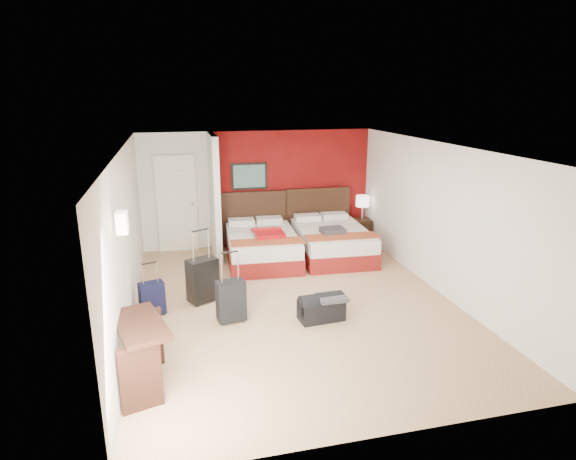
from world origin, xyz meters
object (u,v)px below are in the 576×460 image
object	(u,v)px
nightstand	(361,231)
suitcase_charcoal	(231,302)
red_suitcase_open	(268,232)
table_lamp	(362,208)
suitcase_black	(203,281)
desk	(142,355)
suitcase_navy	(152,300)
bed_left	(262,248)
duffel_bag	(321,309)
bed_right	(332,243)

from	to	relation	value
nightstand	suitcase_charcoal	bearing A→B (deg)	-133.61
red_suitcase_open	table_lamp	size ratio (longest dim) A/B	1.44
nightstand	suitcase_black	size ratio (longest dim) A/B	0.76
desk	suitcase_navy	bearing A→B (deg)	72.19
red_suitcase_open	suitcase_black	xyz separation A→B (m)	(-1.39, -1.56, -0.28)
red_suitcase_open	nightstand	size ratio (longest dim) A/B	1.44
suitcase_navy	suitcase_charcoal	bearing A→B (deg)	-39.67
table_lamp	bed_left	bearing A→B (deg)	-162.67
suitcase_navy	desk	xyz separation A→B (m)	(-0.04, -1.91, 0.16)
nightstand	duffel_bag	world-z (taller)	nightstand
table_lamp	nightstand	bearing A→B (deg)	0.00
bed_right	duffel_bag	xyz separation A→B (m)	(-1.08, -2.69, -0.13)
suitcase_charcoal	desk	xyz separation A→B (m)	(-1.19, -1.42, 0.11)
red_suitcase_open	desk	xyz separation A→B (m)	(-2.22, -3.80, -0.22)
desk	suitcase_charcoal	bearing A→B (deg)	33.69
suitcase_navy	duffel_bag	distance (m)	2.57
duffel_bag	desk	distance (m)	2.77
suitcase_black	nightstand	bearing A→B (deg)	6.98
suitcase_charcoal	bed_right	bearing A→B (deg)	36.97
bed_left	duffel_bag	size ratio (longest dim) A/B	2.93
suitcase_black	suitcase_charcoal	distance (m)	0.88
bed_right	suitcase_charcoal	world-z (taller)	suitcase_charcoal
red_suitcase_open	nightstand	bearing A→B (deg)	20.35
suitcase_black	table_lamp	bearing A→B (deg)	6.98
nightstand	table_lamp	xyz separation A→B (m)	(0.00, 0.00, 0.53)
desk	table_lamp	bearing A→B (deg)	29.14
bed_right	red_suitcase_open	xyz separation A→B (m)	(-1.36, -0.06, 0.33)
suitcase_charcoal	duffel_bag	world-z (taller)	suitcase_charcoal
table_lamp	duffel_bag	bearing A→B (deg)	-120.40
bed_right	nightstand	bearing A→B (deg)	42.09
suitcase_charcoal	nightstand	bearing A→B (deg)	35.30
suitcase_black	desk	bearing A→B (deg)	-136.49
red_suitcase_open	suitcase_black	world-z (taller)	suitcase_black
duffel_bag	desk	bearing A→B (deg)	-160.11
nightstand	suitcase_black	distance (m)	4.44
duffel_bag	red_suitcase_open	bearing A→B (deg)	91.00
bed_right	suitcase_black	world-z (taller)	suitcase_black
suitcase_charcoal	bed_left	bearing A→B (deg)	60.75
table_lamp	suitcase_navy	distance (m)	5.30
table_lamp	duffel_bag	xyz separation A→B (m)	(-2.05, -3.49, -0.63)
nightstand	desk	bearing A→B (deg)	-131.80
bed_right	suitcase_black	bearing A→B (deg)	-146.57
bed_left	red_suitcase_open	size ratio (longest dim) A/B	2.52
red_suitcase_open	suitcase_navy	bearing A→B (deg)	-138.99
bed_left	nightstand	size ratio (longest dim) A/B	3.63
desk	bed_right	bearing A→B (deg)	30.65
bed_right	suitcase_charcoal	distance (m)	3.41
red_suitcase_open	suitcase_charcoal	distance (m)	2.61
red_suitcase_open	desk	size ratio (longest dim) A/B	0.78
bed_right	red_suitcase_open	world-z (taller)	red_suitcase_open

